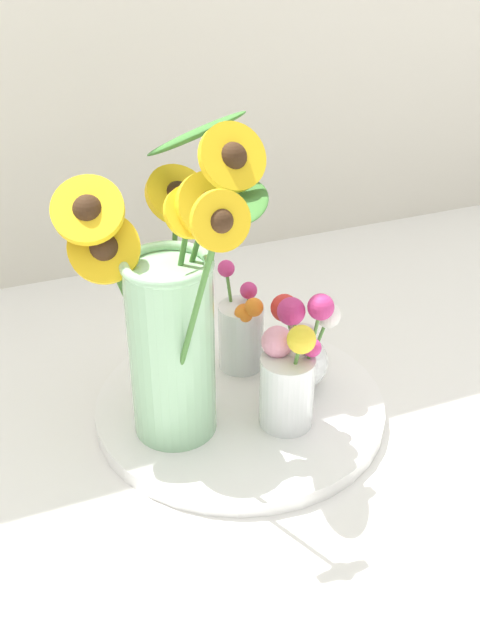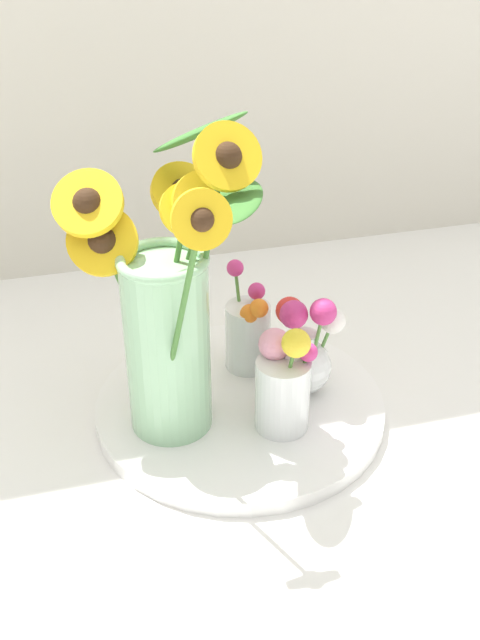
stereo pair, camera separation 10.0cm
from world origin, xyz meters
name	(u,v)px [view 1 (the left image)]	position (x,y,z in m)	size (l,w,h in m)	color
ground_plane	(235,436)	(0.00, 0.00, 0.00)	(6.00, 6.00, 0.00)	white
serving_tray	(240,406)	(0.03, 0.05, 0.01)	(0.41, 0.41, 0.02)	white
mason_jar_sunflowers	(172,315)	(-0.07, 0.03, 0.20)	(0.27, 0.28, 0.42)	#99CC9E
vase_small_center	(288,380)	(0.07, -0.02, 0.09)	(0.08, 0.08, 0.16)	white
vase_bulb_right	(301,346)	(0.12, 0.05, 0.09)	(0.10, 0.09, 0.16)	white
vase_small_back	(241,331)	(0.06, 0.13, 0.09)	(0.07, 0.09, 0.17)	white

